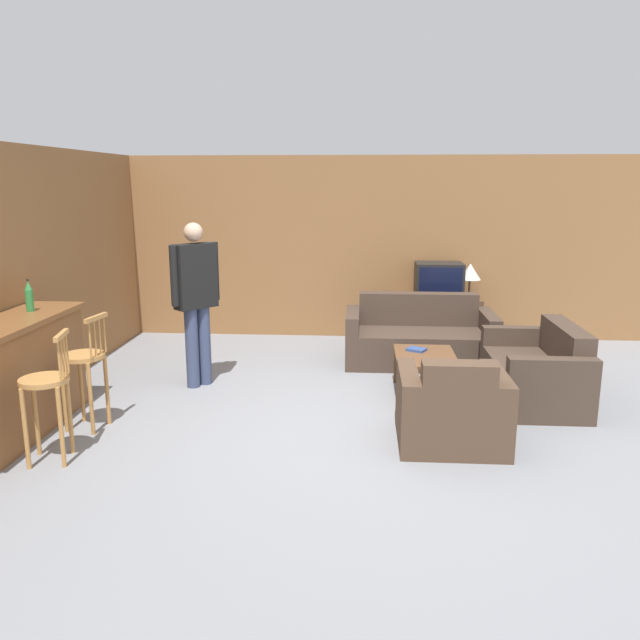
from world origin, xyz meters
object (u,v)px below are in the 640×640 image
couch_far (419,339)px  loveseat_right (537,373)px  armchair_near (452,411)px  tv_unit (437,320)px  tv (439,280)px  book_on_table (416,349)px  person_by_window (196,295)px  bar_chair_near (47,392)px  bar_chair_mid (85,366)px  bottle (29,297)px  coffee_table (425,361)px  table_lamp (470,273)px

couch_far → loveseat_right: 1.73m
armchair_near → tv_unit: (0.28, 3.55, 0.02)m
tv → book_on_table: 2.18m
tv_unit → book_on_table: tv_unit is taller
person_by_window → bar_chair_near: bearing=-109.2°
bar_chair_near → loveseat_right: size_ratio=0.75×
bar_chair_mid → armchair_near: bearing=-2.4°
armchair_near → tv: (0.28, 3.54, 0.59)m
couch_far → bottle: 4.47m
bottle → bar_chair_near: bearing=-57.6°
armchair_near → book_on_table: bearing=97.4°
loveseat_right → armchair_near: bearing=-131.1°
bar_chair_mid → coffee_table: (3.18, 1.15, -0.22)m
tv_unit → bottle: (-4.14, -3.20, 0.87)m
coffee_table → bottle: 3.96m
tv → bar_chair_near: bearing=-131.0°
couch_far → person_by_window: person_by_window is taller
armchair_near → bottle: 3.98m
armchair_near → loveseat_right: (1.04, 1.19, -0.01)m
bottle → table_lamp: bottle is taller
bar_chair_near → coffee_table: bearing=30.2°
tv_unit → book_on_table: bearing=-102.5°
armchair_near → bottle: size_ratio=3.02×
bar_chair_near → table_lamp: size_ratio=2.21×
tv_unit → bar_chair_mid: bearing=-136.3°
bar_chair_near → armchair_near: (3.29, 0.56, -0.29)m
tv_unit → book_on_table: (-0.46, -2.09, 0.13)m
table_lamp → couch_far: bearing=-126.7°
coffee_table → tv: bearing=80.4°
tv → book_on_table: (-0.46, -2.09, -0.44)m
armchair_near → bottle: (-3.87, 0.34, 0.89)m
armchair_near → couch_far: bearing=91.5°
book_on_table → tv: bearing=77.5°
loveseat_right → tv: 2.54m
armchair_near → table_lamp: (0.70, 3.55, 0.70)m
armchair_near → table_lamp: 3.68m
couch_far → person_by_window: bearing=-156.8°
bar_chair_near → bar_chair_mid: 0.70m
bar_chair_near → tv_unit: bar_chair_near is taller
book_on_table → person_by_window: bearing=-179.5°
couch_far → loveseat_right: size_ratio=1.27×
couch_far → book_on_table: bearing=-96.7°
tv_unit → person_by_window: (-2.87, -2.11, 0.70)m
tv → bottle: (-4.14, -3.20, 0.30)m
loveseat_right → person_by_window: size_ratio=0.79×
bar_chair_mid → bottle: bearing=160.2°
bar_chair_mid → tv: size_ratio=1.65×
couch_far → person_by_window: size_ratio=1.01×
armchair_near → bar_chair_near: bearing=-170.3°
tv_unit → loveseat_right: bearing=-72.0°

